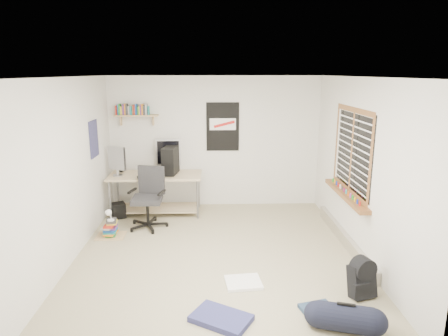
{
  "coord_description": "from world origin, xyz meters",
  "views": [
    {
      "loc": [
        -0.06,
        -5.3,
        2.56
      ],
      "look_at": [
        0.12,
        0.36,
        1.2
      ],
      "focal_mm": 32.0,
      "sensor_mm": 36.0,
      "label": 1
    }
  ],
  "objects_px": {
    "desk": "(156,194)",
    "duffel_bag": "(345,318)",
    "office_chair": "(147,200)",
    "backpack": "(362,281)",
    "book_stack": "(110,227)"
  },
  "relations": [
    {
      "from": "desk",
      "to": "duffel_bag",
      "type": "height_order",
      "value": "desk"
    },
    {
      "from": "office_chair",
      "to": "desk",
      "type": "bearing_deg",
      "value": 99.45
    },
    {
      "from": "backpack",
      "to": "book_stack",
      "type": "bearing_deg",
      "value": 132.87
    },
    {
      "from": "desk",
      "to": "office_chair",
      "type": "xyz_separation_m",
      "value": [
        -0.05,
        -0.7,
        0.12
      ]
    },
    {
      "from": "book_stack",
      "to": "desk",
      "type": "bearing_deg",
      "value": 60.65
    },
    {
      "from": "backpack",
      "to": "book_stack",
      "type": "relative_size",
      "value": 0.86
    },
    {
      "from": "office_chair",
      "to": "backpack",
      "type": "xyz_separation_m",
      "value": [
        2.82,
        -2.23,
        -0.29
      ]
    },
    {
      "from": "backpack",
      "to": "duffel_bag",
      "type": "distance_m",
      "value": 0.74
    },
    {
      "from": "desk",
      "to": "duffel_bag",
      "type": "relative_size",
      "value": 3.01
    },
    {
      "from": "office_chair",
      "to": "backpack",
      "type": "relative_size",
      "value": 2.69
    },
    {
      "from": "duffel_bag",
      "to": "office_chair",
      "type": "bearing_deg",
      "value": 146.71
    },
    {
      "from": "office_chair",
      "to": "duffel_bag",
      "type": "distance_m",
      "value": 3.76
    },
    {
      "from": "office_chair",
      "to": "duffel_bag",
      "type": "xyz_separation_m",
      "value": [
        2.42,
        -2.85,
        -0.35
      ]
    },
    {
      "from": "backpack",
      "to": "duffel_bag",
      "type": "bearing_deg",
      "value": -140.52
    },
    {
      "from": "desk",
      "to": "office_chair",
      "type": "relative_size",
      "value": 1.62
    }
  ]
}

